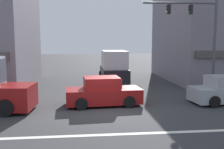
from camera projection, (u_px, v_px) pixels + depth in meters
The scene contains 5 objects.
ground_plane at pixel (107, 110), 13.42m from camera, with size 120.00×120.00×0.00m, color #333335.
lane_marking_stripe at pixel (115, 134), 9.97m from camera, with size 9.00×0.24×0.01m, color silver.
traffic_light_mast at pixel (201, 31), 17.08m from camera, with size 4.89×0.37×6.20m.
sedan_approaching_near at pixel (103, 93), 14.46m from camera, with size 4.21×2.10×1.58m.
box_truck_parked_curbside at pixel (114, 69), 21.80m from camera, with size 2.29×5.62×2.75m.
Camera 1 is at (-1.12, -13.03, 3.54)m, focal length 42.00 mm.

